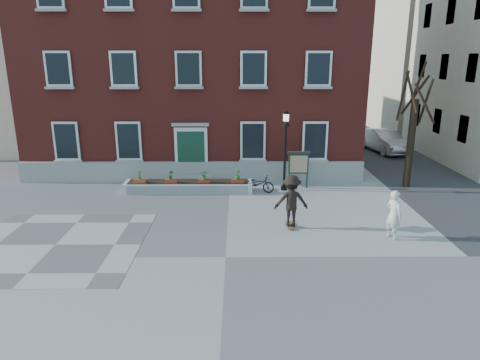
{
  "coord_description": "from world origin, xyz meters",
  "views": [
    {
      "loc": [
        0.39,
        -12.82,
        6.3
      ],
      "look_at": [
        0.5,
        4.0,
        1.5
      ],
      "focal_mm": 32.0,
      "sensor_mm": 36.0,
      "label": 1
    }
  ],
  "objects_px": {
    "notice_board": "(299,164)",
    "skateboarder": "(291,201)",
    "bystander": "(394,215)",
    "parked_car": "(384,141)",
    "lamp_post": "(285,139)",
    "bicycle": "(258,184)"
  },
  "relations": [
    {
      "from": "parked_car",
      "to": "skateboarder",
      "type": "distance_m",
      "value": 16.09
    },
    {
      "from": "bicycle",
      "to": "skateboarder",
      "type": "bearing_deg",
      "value": -151.83
    },
    {
      "from": "bicycle",
      "to": "notice_board",
      "type": "xyz_separation_m",
      "value": [
        2.05,
        0.67,
        0.84
      ]
    },
    {
      "from": "notice_board",
      "to": "skateboarder",
      "type": "bearing_deg",
      "value": -100.84
    },
    {
      "from": "lamp_post",
      "to": "skateboarder",
      "type": "relative_size",
      "value": 1.89
    },
    {
      "from": "bystander",
      "to": "lamp_post",
      "type": "relative_size",
      "value": 0.46
    },
    {
      "from": "bicycle",
      "to": "parked_car",
      "type": "bearing_deg",
      "value": -29.63
    },
    {
      "from": "bystander",
      "to": "skateboarder",
      "type": "xyz_separation_m",
      "value": [
        -3.56,
        1.06,
        0.17
      ]
    },
    {
      "from": "bystander",
      "to": "notice_board",
      "type": "bearing_deg",
      "value": -4.64
    },
    {
      "from": "lamp_post",
      "to": "notice_board",
      "type": "height_order",
      "value": "lamp_post"
    },
    {
      "from": "parked_car",
      "to": "notice_board",
      "type": "height_order",
      "value": "notice_board"
    },
    {
      "from": "bystander",
      "to": "notice_board",
      "type": "height_order",
      "value": "notice_board"
    },
    {
      "from": "bystander",
      "to": "notice_board",
      "type": "relative_size",
      "value": 0.97
    },
    {
      "from": "parked_car",
      "to": "lamp_post",
      "type": "bearing_deg",
      "value": -142.91
    },
    {
      "from": "bystander",
      "to": "skateboarder",
      "type": "relative_size",
      "value": 0.87
    },
    {
      "from": "bicycle",
      "to": "parked_car",
      "type": "relative_size",
      "value": 0.34
    },
    {
      "from": "notice_board",
      "to": "skateboarder",
      "type": "relative_size",
      "value": 0.9
    },
    {
      "from": "bicycle",
      "to": "notice_board",
      "type": "bearing_deg",
      "value": -56.93
    },
    {
      "from": "lamp_post",
      "to": "skateboarder",
      "type": "height_order",
      "value": "lamp_post"
    },
    {
      "from": "notice_board",
      "to": "bystander",
      "type": "bearing_deg",
      "value": -67.74
    },
    {
      "from": "lamp_post",
      "to": "notice_board",
      "type": "bearing_deg",
      "value": 24.63
    },
    {
      "from": "bystander",
      "to": "skateboarder",
      "type": "bearing_deg",
      "value": 46.44
    }
  ]
}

